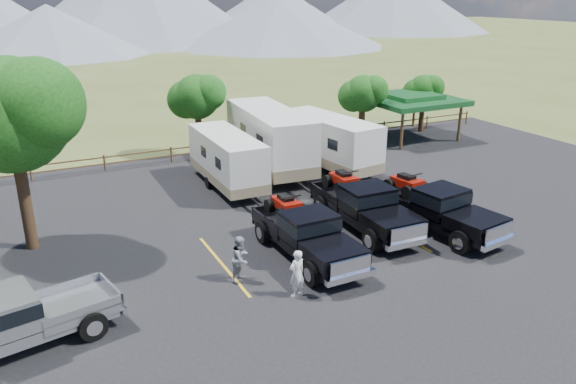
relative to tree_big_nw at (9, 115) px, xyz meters
name	(u,v)px	position (x,y,z in m)	size (l,w,h in m)	color
ground	(412,277)	(12.55, -9.03, -5.60)	(320.00, 320.00, 0.00)	#465725
asphalt_lot	(366,246)	(12.55, -6.03, -5.58)	(44.00, 34.00, 0.04)	black
stall_lines	(353,236)	(12.55, -5.03, -5.55)	(12.12, 5.50, 0.01)	gold
tree_big_nw	(9,115)	(0.00, 0.00, 0.00)	(5.54, 5.18, 7.84)	black
tree_ne_a	(363,94)	(21.52, 7.99, -2.11)	(3.11, 2.92, 4.76)	black
tree_ne_b	(423,90)	(27.52, 8.99, -2.47)	(2.77, 2.59, 4.27)	black
tree_north	(196,97)	(10.52, 9.99, -1.76)	(3.46, 3.24, 5.25)	black
rail_fence	(260,142)	(14.55, 9.47, -4.99)	(36.12, 0.12, 1.00)	brown
pavilion	(410,99)	(25.55, 7.97, -2.81)	(6.20, 6.20, 3.22)	brown
mountain_range	(22,2)	(4.92, 96.95, 2.28)	(209.00, 71.00, 20.00)	gray
rig_left	(306,232)	(9.80, -5.76, -4.52)	(2.36, 6.46, 2.15)	black
rig_center	(363,205)	(13.47, -4.34, -4.48)	(2.51, 6.77, 2.24)	black
rig_right	(435,207)	(16.17, -5.94, -4.49)	(3.08, 6.87, 2.22)	black
trailer_left	(227,160)	(10.01, 3.52, -4.04)	(2.24, 8.33, 2.90)	white
trailer_center	(270,139)	(13.28, 5.17, -3.66)	(3.34, 10.45, 3.62)	white
trailer_right	(329,142)	(16.48, 3.84, -3.92)	(3.23, 9.04, 3.12)	white
pickup_silver	(13,320)	(-0.78, -7.38, -4.59)	(6.47, 3.19, 1.86)	gray
person_a	(297,274)	(8.04, -8.38, -4.68)	(0.64, 0.42, 1.74)	white
person_b	(241,259)	(6.75, -6.46, -4.69)	(0.84, 0.66, 1.74)	gray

